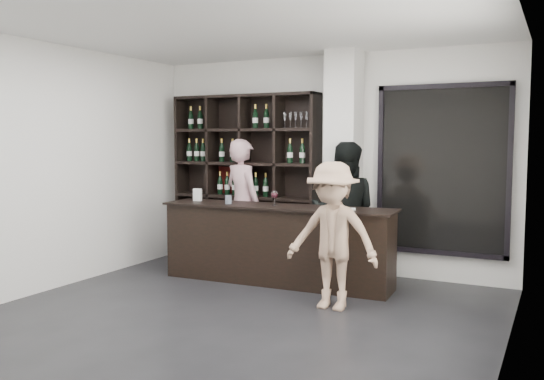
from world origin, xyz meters
The scene contains 12 objects.
floor centered at (0.00, 0.00, -0.01)m, with size 5.00×5.50×0.01m, color black.
wine_shelf centered at (-1.15, 2.57, 1.20)m, with size 2.20×0.35×2.40m, color black, non-canonical shape.
structural_column centered at (0.35, 2.47, 1.45)m, with size 0.40×0.40×2.90m, color silver.
glass_panel centered at (1.55, 2.69, 1.40)m, with size 1.60×0.08×2.10m.
tasting_counter centered at (-0.25, 1.75, 0.49)m, with size 2.94×0.62×0.97m.
taster_pink centered at (-1.10, 2.40, 0.89)m, with size 0.65×0.43×1.78m, color beige.
taster_black centered at (0.44, 2.26, 0.87)m, with size 0.85×0.66×1.75m, color black.
customer centered at (0.75, 1.05, 0.77)m, with size 1.00×0.57×1.55m, color tan.
wine_glass centered at (-0.28, 1.76, 1.07)m, with size 0.09×0.09×0.21m, color white, non-canonical shape.
spit_cup centered at (-0.88, 1.65, 1.02)m, with size 0.08×0.08×0.11m, color #A0B0C5.
napkin_stack centered at (0.70, 1.76, 0.97)m, with size 0.11×0.11×0.02m, color white.
card_stand centered at (-1.42, 1.77, 1.05)m, with size 0.11×0.05×0.16m, color white.
Camera 1 is at (2.87, -4.53, 1.78)m, focal length 38.00 mm.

